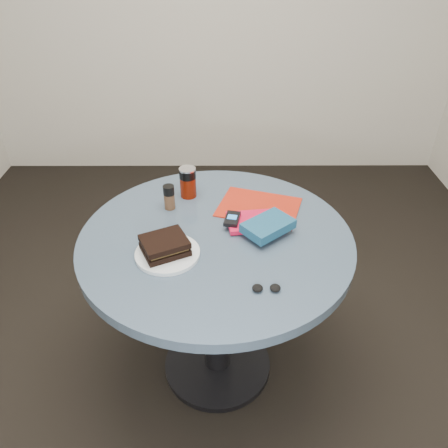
{
  "coord_description": "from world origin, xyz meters",
  "views": [
    {
      "loc": [
        0.03,
        -1.28,
        1.7
      ],
      "look_at": [
        0.03,
        0.0,
        0.8
      ],
      "focal_mm": 35.0,
      "sensor_mm": 36.0,
      "label": 1
    }
  ],
  "objects_px": {
    "plate": "(168,254)",
    "pepper_grinder": "(169,197)",
    "soda_can": "(188,182)",
    "red_book": "(255,221)",
    "sandwich": "(165,245)",
    "novel": "(268,226)",
    "mp3_player": "(232,219)",
    "magazine": "(259,207)",
    "table": "(216,269)",
    "headphones": "(266,288)"
  },
  "relations": [
    {
      "from": "soda_can",
      "to": "pepper_grinder",
      "type": "height_order",
      "value": "soda_can"
    },
    {
      "from": "plate",
      "to": "mp3_player",
      "type": "bearing_deg",
      "value": 38.31
    },
    {
      "from": "table",
      "to": "novel",
      "type": "relative_size",
      "value": 5.62
    },
    {
      "from": "table",
      "to": "soda_can",
      "type": "bearing_deg",
      "value": 112.75
    },
    {
      "from": "novel",
      "to": "mp3_player",
      "type": "bearing_deg",
      "value": 115.33
    },
    {
      "from": "magazine",
      "to": "pepper_grinder",
      "type": "bearing_deg",
      "value": -161.73
    },
    {
      "from": "sandwich",
      "to": "red_book",
      "type": "xyz_separation_m",
      "value": [
        0.32,
        0.18,
        -0.03
      ]
    },
    {
      "from": "novel",
      "to": "pepper_grinder",
      "type": "bearing_deg",
      "value": 114.63
    },
    {
      "from": "pepper_grinder",
      "to": "red_book",
      "type": "bearing_deg",
      "value": -19.26
    },
    {
      "from": "plate",
      "to": "headphones",
      "type": "height_order",
      "value": "headphones"
    },
    {
      "from": "soda_can",
      "to": "magazine",
      "type": "xyz_separation_m",
      "value": [
        0.29,
        -0.09,
        -0.06
      ]
    },
    {
      "from": "sandwich",
      "to": "headphones",
      "type": "relative_size",
      "value": 2.1
    },
    {
      "from": "soda_can",
      "to": "magazine",
      "type": "relative_size",
      "value": 0.41
    },
    {
      "from": "plate",
      "to": "headphones",
      "type": "relative_size",
      "value": 2.48
    },
    {
      "from": "magazine",
      "to": "novel",
      "type": "height_order",
      "value": "novel"
    },
    {
      "from": "table",
      "to": "pepper_grinder",
      "type": "distance_m",
      "value": 0.34
    },
    {
      "from": "novel",
      "to": "mp3_player",
      "type": "relative_size",
      "value": 1.82
    },
    {
      "from": "plate",
      "to": "novel",
      "type": "xyz_separation_m",
      "value": [
        0.35,
        0.12,
        0.03
      ]
    },
    {
      "from": "plate",
      "to": "red_book",
      "type": "bearing_deg",
      "value": 30.65
    },
    {
      "from": "pepper_grinder",
      "to": "novel",
      "type": "xyz_separation_m",
      "value": [
        0.37,
        -0.18,
        -0.01
      ]
    },
    {
      "from": "novel",
      "to": "red_book",
      "type": "bearing_deg",
      "value": 84.11
    },
    {
      "from": "table",
      "to": "headphones",
      "type": "height_order",
      "value": "headphones"
    },
    {
      "from": "table",
      "to": "mp3_player",
      "type": "bearing_deg",
      "value": 45.9
    },
    {
      "from": "red_book",
      "to": "novel",
      "type": "height_order",
      "value": "novel"
    },
    {
      "from": "mp3_player",
      "to": "novel",
      "type": "bearing_deg",
      "value": -25.14
    },
    {
      "from": "novel",
      "to": "mp3_player",
      "type": "height_order",
      "value": "novel"
    },
    {
      "from": "pepper_grinder",
      "to": "magazine",
      "type": "distance_m",
      "value": 0.36
    },
    {
      "from": "magazine",
      "to": "mp3_player",
      "type": "bearing_deg",
      "value": -113.69
    },
    {
      "from": "headphones",
      "to": "red_book",
      "type": "bearing_deg",
      "value": 92.42
    },
    {
      "from": "novel",
      "to": "mp3_player",
      "type": "xyz_separation_m",
      "value": [
        -0.13,
        0.06,
        -0.01
      ]
    },
    {
      "from": "pepper_grinder",
      "to": "novel",
      "type": "height_order",
      "value": "pepper_grinder"
    },
    {
      "from": "plate",
      "to": "red_book",
      "type": "distance_m",
      "value": 0.36
    },
    {
      "from": "red_book",
      "to": "mp3_player",
      "type": "bearing_deg",
      "value": 176.85
    },
    {
      "from": "sandwich",
      "to": "red_book",
      "type": "height_order",
      "value": "sandwich"
    },
    {
      "from": "table",
      "to": "magazine",
      "type": "relative_size",
      "value": 3.23
    },
    {
      "from": "table",
      "to": "plate",
      "type": "distance_m",
      "value": 0.26
    },
    {
      "from": "headphones",
      "to": "soda_can",
      "type": "bearing_deg",
      "value": 116.03
    },
    {
      "from": "headphones",
      "to": "sandwich",
      "type": "bearing_deg",
      "value": 151.83
    },
    {
      "from": "plate",
      "to": "pepper_grinder",
      "type": "distance_m",
      "value": 0.3
    },
    {
      "from": "magazine",
      "to": "headphones",
      "type": "distance_m",
      "value": 0.47
    },
    {
      "from": "soda_can",
      "to": "red_book",
      "type": "bearing_deg",
      "value": -38.69
    },
    {
      "from": "mp3_player",
      "to": "headphones",
      "type": "height_order",
      "value": "mp3_player"
    },
    {
      "from": "table",
      "to": "magazine",
      "type": "bearing_deg",
      "value": 47.49
    },
    {
      "from": "pepper_grinder",
      "to": "sandwich",
      "type": "bearing_deg",
      "value": -87.41
    },
    {
      "from": "table",
      "to": "soda_can",
      "type": "distance_m",
      "value": 0.38
    },
    {
      "from": "mp3_player",
      "to": "soda_can",
      "type": "bearing_deg",
      "value": 129.51
    },
    {
      "from": "plate",
      "to": "red_book",
      "type": "relative_size",
      "value": 1.1
    },
    {
      "from": "sandwich",
      "to": "soda_can",
      "type": "relative_size",
      "value": 1.47
    },
    {
      "from": "table",
      "to": "novel",
      "type": "xyz_separation_m",
      "value": [
        0.19,
        0.0,
        0.2
      ]
    },
    {
      "from": "pepper_grinder",
      "to": "headphones",
      "type": "distance_m",
      "value": 0.59
    }
  ]
}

